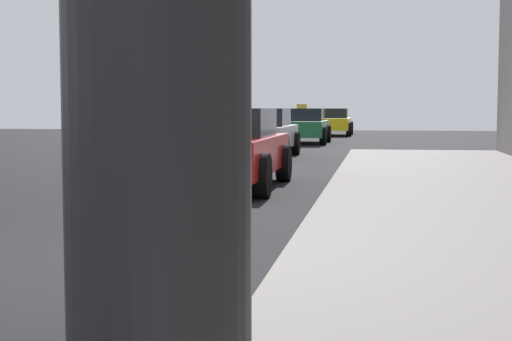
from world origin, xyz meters
TOP-DOWN VIEW (x-y plane):
  - ground_plane at (0.00, 0.00)m, footprint 80.00×80.00m
  - car_red at (0.24, 6.69)m, footprint 1.97×4.03m
  - car_silver at (-0.40, 14.38)m, footprint 2.01×4.18m
  - car_green at (-0.05, 22.80)m, footprint 2.00×4.05m
  - car_yellow at (0.49, 31.29)m, footprint 2.05×4.00m

SIDE VIEW (x-z plane):
  - ground_plane at x=0.00m, z-range 0.00..0.00m
  - car_yellow at x=0.49m, z-range 0.01..1.28m
  - car_red at x=0.24m, z-range -0.07..1.36m
  - car_silver at x=-0.40m, z-range 0.01..1.28m
  - car_green at x=-0.05m, z-range -0.07..1.36m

